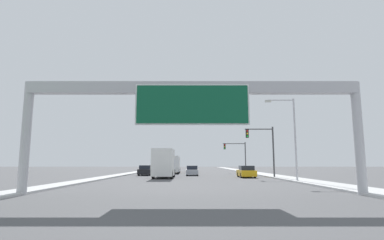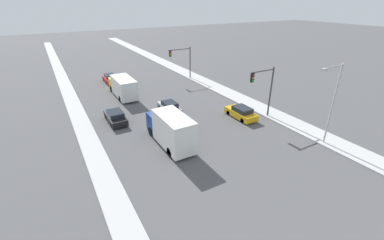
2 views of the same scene
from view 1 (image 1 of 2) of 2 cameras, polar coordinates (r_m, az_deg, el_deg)
The scene contains 12 objects.
sidewalk_right at distance 60.91m, azimuth 10.77°, elevation -9.71°, with size 3.00×120.00×0.15m.
median_strip_left at distance 60.81m, azimuth -10.36°, elevation -9.72°, with size 2.00×120.00×0.15m.
sign_gantry at distance 18.10m, azimuth 0.01°, elevation 3.06°, with size 20.45×0.73×6.75m.
car_near_center at distance 62.78m, azimuth -3.27°, elevation -9.20°, with size 1.79×4.29×1.54m.
car_far_left at distance 46.32m, azimuth -8.84°, elevation -9.50°, with size 1.86×4.44×1.50m.
car_far_right at distance 39.81m, azimuth 10.26°, elevation -9.70°, with size 1.88×4.44×1.50m.
car_near_right at distance 45.40m, azimuth -0.02°, elevation -9.65°, with size 1.78×4.25×1.44m.
truck_box_primary at distance 54.44m, azimuth -3.75°, elevation -8.46°, with size 2.48×8.02×3.07m.
truck_box_secondary at distance 37.77m, azimuth -5.39°, elevation -8.26°, with size 2.41×7.29×3.52m.
traffic_light_near_intersection at distance 39.00m, azimuth 13.60°, elevation -4.42°, with size 3.63×0.32×6.41m.
traffic_light_mid_block at distance 58.53m, azimuth 8.68°, elevation -6.02°, with size 4.41×0.32×5.84m.
street_lamp_right at distance 31.71m, azimuth 18.30°, elevation -2.06°, with size 2.97×0.28×8.36m.
Camera 1 is at (-0.02, 0.17, 1.85)m, focal length 28.00 mm.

